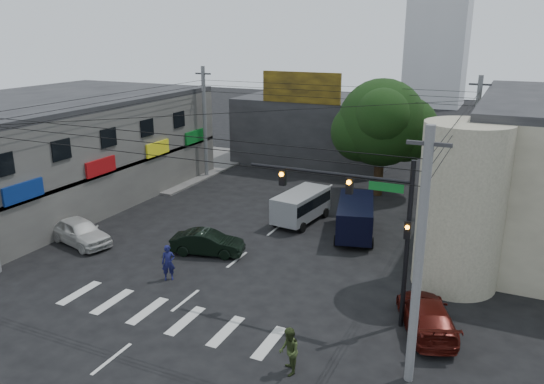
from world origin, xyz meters
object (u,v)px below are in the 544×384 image
Objects in this scene: traffic_officer at (168,263)px; pedestrian_olive at (289,351)px; utility_pole_far_right at (473,145)px; dark_sedan at (207,243)px; street_tree at (382,123)px; utility_pole_far_left at (205,123)px; navy_van at (355,219)px; silver_minivan at (301,207)px; traffic_gantry at (368,213)px; maroon_sedan at (427,315)px; white_compact at (80,231)px; utility_pole_near_right at (419,262)px.

pedestrian_olive is at bearing -62.39° from traffic_officer.
dark_sedan is (-12.36, -13.98, -3.94)m from utility_pole_far_right.
utility_pole_far_left reaches higher than street_tree.
pedestrian_olive is at bearing 172.17° from navy_van.
dark_sedan is 0.74× the size of navy_van.
silver_minivan is 2.69× the size of pedestrian_olive.
traffic_gantry is at bearing -121.38° from dark_sedan.
street_tree is at bearing 171.25° from utility_pole_far_right.
street_tree is 1.21× the size of traffic_gantry.
utility_pole_far_right reaches higher than maroon_sedan.
silver_minivan is (10.31, 8.83, 0.24)m from white_compact.
traffic_gantry is 0.78× the size of utility_pole_far_left.
utility_pole_far_right reaches higher than street_tree.
silver_minivan is (-6.88, 10.00, -3.83)m from traffic_gantry.
utility_pole_far_right is at bearing 20.06° from traffic_officer.
silver_minivan reaches higher than traffic_officer.
utility_pole_far_left is (-18.32, 17.00, -0.23)m from traffic_gantry.
utility_pole_near_right is at bearing -88.28° from white_compact.
utility_pole_near_right is 5.35m from maroon_sedan.
utility_pole_far_left is 2.16× the size of dark_sedan.
navy_van is 11.80m from traffic_officer.
utility_pole_far_right reaches higher than pedestrian_olive.
utility_pole_far_right is at bearing 0.00° from utility_pole_far_left.
traffic_gantry is 12.73m from silver_minivan.
navy_van is at bearing -27.09° from utility_pole_far_left.
white_compact is at bearing 132.77° from traffic_officer.
utility_pole_far_right is 22.63m from pedestrian_olive.
utility_pole_far_right is 5.09× the size of pedestrian_olive.
utility_pole_near_right is at bearing -131.84° from dark_sedan.
maroon_sedan is (6.50, -17.87, -4.80)m from street_tree.
traffic_gantry is at bearing -42.86° from utility_pole_far_left.
dark_sedan is (-5.86, -14.98, -4.81)m from street_tree.
white_compact is at bearing 89.85° from dark_sedan.
utility_pole_near_right is 1.00× the size of utility_pole_far_left.
silver_minivan is 15.94m from pedestrian_olive.
utility_pole_far_right is 1.61× the size of navy_van.
street_tree reaches higher than navy_van.
white_compact is at bearing 104.94° from navy_van.
utility_pole_far_left is 17.53m from navy_van.
dark_sedan is at bearing 53.92° from traffic_officer.
traffic_gantry reaches higher than navy_van.
dark_sedan is 12.69m from maroon_sedan.
dark_sedan is at bearing 118.25° from navy_van.
traffic_officer is at bearing 166.48° from utility_pole_near_right.
traffic_gantry is 4.94m from maroon_sedan.
utility_pole_near_right is at bearing -73.18° from street_tree.
traffic_gantry is 10.55m from traffic_officer.
utility_pole_far_left is at bearing 19.02° from white_compact.
traffic_gantry is 0.78× the size of utility_pole_near_right.
street_tree is 0.95× the size of utility_pole_near_right.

